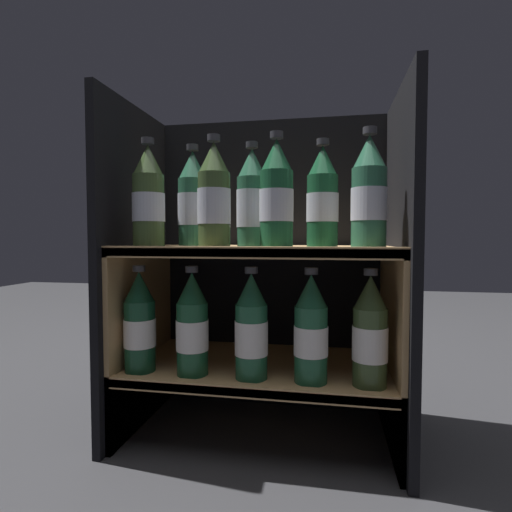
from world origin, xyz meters
TOP-DOWN VIEW (x-y plane):
  - ground_plane at (0.00, 0.00)m, footprint 6.00×6.00m
  - fridge_back_wall at (0.00, 0.36)m, footprint 0.67×0.02m
  - fridge_side_left at (-0.33, 0.17)m, footprint 0.02×0.39m
  - fridge_side_right at (0.33, 0.17)m, footprint 0.02×0.39m
  - shelf_lower at (0.00, 0.16)m, footprint 0.63×0.35m
  - shelf_upper at (0.00, 0.17)m, footprint 0.63×0.35m
  - bottle_upper_front_0 at (-0.24, 0.06)m, footprint 0.07×0.07m
  - bottle_upper_front_1 at (-0.08, 0.06)m, footprint 0.07×0.07m
  - bottle_upper_front_2 at (0.05, 0.06)m, footprint 0.07×0.07m
  - bottle_upper_front_3 at (0.25, 0.06)m, footprint 0.07×0.07m
  - bottle_upper_back_0 at (-0.16, 0.15)m, footprint 0.07×0.07m
  - bottle_upper_back_1 at (-0.01, 0.15)m, footprint 0.07×0.07m
  - bottle_upper_back_2 at (0.15, 0.15)m, footprint 0.07×0.07m
  - bottle_lower_front_0 at (-0.26, 0.06)m, footprint 0.07×0.07m
  - bottle_lower_front_1 at (-0.14, 0.06)m, footprint 0.07×0.07m
  - bottle_lower_front_2 at (-0.00, 0.06)m, footprint 0.07×0.07m
  - bottle_lower_front_3 at (0.13, 0.06)m, footprint 0.07×0.07m
  - bottle_lower_front_4 at (0.25, 0.06)m, footprint 0.07×0.07m

SIDE VIEW (x-z plane):
  - ground_plane at x=0.00m, z-range 0.00..0.00m
  - shelf_lower at x=0.00m, z-range 0.06..0.24m
  - bottle_lower_front_2 at x=0.00m, z-range 0.16..0.41m
  - bottle_lower_front_4 at x=0.25m, z-range 0.16..0.41m
  - bottle_lower_front_1 at x=-0.14m, z-range 0.16..0.41m
  - bottle_lower_front_0 at x=-0.26m, z-range 0.16..0.41m
  - bottle_lower_front_3 at x=0.13m, z-range 0.16..0.41m
  - shelf_upper at x=0.00m, z-range 0.11..0.58m
  - fridge_back_wall at x=0.00m, z-range 0.00..0.82m
  - fridge_side_left at x=-0.33m, z-range 0.00..0.82m
  - fridge_side_right at x=0.33m, z-range 0.00..0.82m
  - bottle_upper_back_1 at x=-0.01m, z-range 0.45..0.70m
  - bottle_upper_front_1 at x=-0.08m, z-range 0.45..0.70m
  - bottle_upper_back_0 at x=-0.16m, z-range 0.45..0.70m
  - bottle_upper_front_2 at x=0.05m, z-range 0.45..0.70m
  - bottle_upper_front_3 at x=0.25m, z-range 0.45..0.70m
  - bottle_upper_back_2 at x=0.15m, z-range 0.45..0.70m
  - bottle_upper_front_0 at x=-0.24m, z-range 0.45..0.70m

